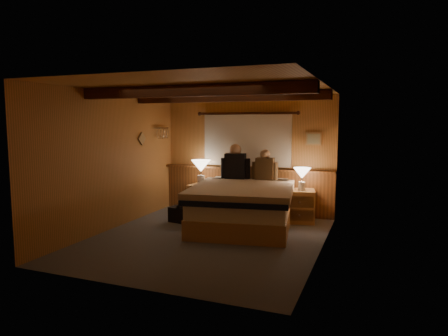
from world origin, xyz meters
The scene contains 19 objects.
floor centered at (0.00, 0.00, 0.00)m, with size 4.20×4.20×0.00m, color #565A66.
ceiling centered at (0.00, 0.00, 2.40)m, with size 4.20×4.20×0.00m, color #DAAD52.
wall_back centered at (0.00, 2.10, 1.20)m, with size 3.60×3.60×0.00m, color #CE854A.
wall_left centered at (-1.80, 0.00, 1.20)m, with size 4.20×4.20×0.00m, color #CE854A.
wall_right centered at (1.80, 0.00, 1.20)m, with size 4.20×4.20×0.00m, color #CE854A.
wall_front centered at (0.00, -2.10, 1.20)m, with size 3.60×3.60×0.00m, color #CE854A.
wainscot centered at (0.00, 2.04, 0.49)m, with size 3.60×0.23×0.94m.
curtain_window centered at (0.00, 2.03, 1.52)m, with size 2.18×0.09×1.11m.
ceiling_beams centered at (0.00, 0.15, 2.31)m, with size 3.60×1.65×0.16m.
coat_rail centered at (-1.72, 1.58, 1.67)m, with size 0.05×0.55×0.24m.
framed_print centered at (1.35, 2.08, 1.55)m, with size 0.30×0.04×0.25m.
bed centered at (0.32, 0.88, 0.39)m, with size 2.02×2.46×0.76m.
nightstand_left centered at (-0.87, 1.74, 0.29)m, with size 0.56×0.52×0.57m.
nightstand_right centered at (1.18, 1.61, 0.30)m, with size 0.65×0.60×0.61m.
lamp_left centered at (-0.89, 1.72, 0.94)m, with size 0.40×0.40×0.52m.
lamp_right centered at (1.23, 1.57, 0.91)m, with size 0.32×0.32×0.42m.
person_left centered at (-0.10, 1.63, 1.04)m, with size 0.59×0.29×0.72m.
person_right centered at (0.49, 1.69, 1.00)m, with size 0.51×0.23×0.62m.
duffel_bag centered at (-0.86, 0.80, 0.15)m, with size 0.51×0.35×0.34m.
Camera 1 is at (2.53, -5.77, 1.87)m, focal length 32.00 mm.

